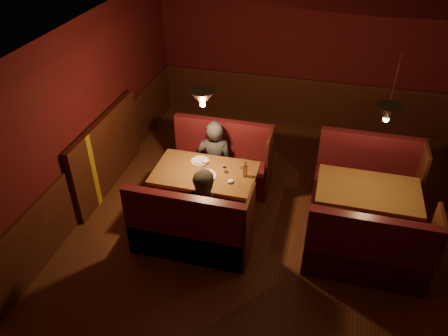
% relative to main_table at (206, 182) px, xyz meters
% --- Properties ---
extents(room, '(6.02, 7.02, 2.92)m').
position_rel_main_table_xyz_m(room, '(0.79, 0.00, 0.41)').
color(room, '#4E2717').
rests_on(room, ground).
extents(main_table, '(1.55, 0.94, 1.08)m').
position_rel_main_table_xyz_m(main_table, '(0.00, 0.00, 0.00)').
color(main_table, '#51311A').
rests_on(main_table, ground).
extents(main_bench_far, '(1.70, 0.61, 1.16)m').
position_rel_main_table_xyz_m(main_bench_far, '(0.02, 0.88, -0.27)').
color(main_bench_far, '#58141F').
rests_on(main_bench_far, ground).
extents(main_bench_near, '(1.70, 0.61, 1.16)m').
position_rel_main_table_xyz_m(main_bench_near, '(0.02, -0.88, -0.27)').
color(main_bench_near, '#58141F').
rests_on(main_bench_near, ground).
extents(second_table, '(1.46, 0.93, 0.82)m').
position_rel_main_table_xyz_m(second_table, '(2.39, 0.18, -0.03)').
color(second_table, '#51311A').
rests_on(second_table, ground).
extents(second_bench_far, '(1.62, 0.60, 1.15)m').
position_rel_main_table_xyz_m(second_bench_far, '(2.42, 1.06, -0.27)').
color(second_bench_far, '#58141F').
rests_on(second_bench_far, ground).
extents(second_bench_near, '(1.62, 0.60, 1.15)m').
position_rel_main_table_xyz_m(second_bench_near, '(2.42, -0.69, -0.27)').
color(second_bench_near, '#58141F').
rests_on(second_bench_near, ground).
extents(diner_a, '(0.67, 0.49, 1.67)m').
position_rel_main_table_xyz_m(diner_a, '(-0.06, 0.69, 0.20)').
color(diner_a, '#2F2F30').
rests_on(diner_a, ground).
extents(diner_b, '(0.93, 0.84, 1.58)m').
position_rel_main_table_xyz_m(diner_b, '(0.18, -0.56, 0.15)').
color(diner_b, '#3C382F').
rests_on(diner_b, ground).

